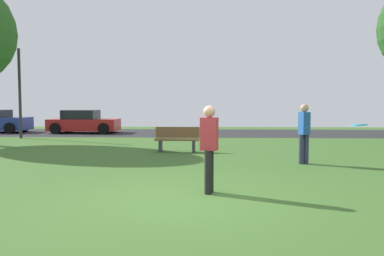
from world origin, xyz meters
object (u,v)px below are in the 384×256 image
person_thrower (209,145)px  frisbee_disc (359,125)px  parked_car_red (84,122)px  person_bystander (304,131)px  street_lamp_post (20,94)px  park_bench (177,139)px

person_thrower → frisbee_disc: size_ratio=4.50×
frisbee_disc → parked_car_red: size_ratio=0.09×
person_bystander → street_lamp_post: size_ratio=0.39×
person_thrower → park_bench: 6.55m
person_thrower → person_bystander: person_bystander is taller
person_thrower → person_bystander: bearing=68.3°
person_thrower → frisbee_disc: person_thrower is taller
parked_car_red → street_lamp_post: size_ratio=0.89×
parked_car_red → person_bystander: bearing=-48.3°
frisbee_disc → park_bench: size_ratio=0.24×
frisbee_disc → park_bench: bearing=117.8°
person_bystander → frisbee_disc: bearing=162.6°
parked_car_red → park_bench: 10.85m
street_lamp_post → park_bench: bearing=-32.0°
person_thrower → street_lamp_post: 15.09m
parked_car_red → street_lamp_post: bearing=-119.7°
person_thrower → street_lamp_post: size_ratio=0.38×
parked_car_red → street_lamp_post: 4.45m
person_bystander → street_lamp_post: street_lamp_post is taller
person_thrower → frisbee_disc: (2.60, -0.66, 0.43)m
person_thrower → street_lamp_post: street_lamp_post is taller
person_bystander → frisbee_disc: person_bystander is taller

